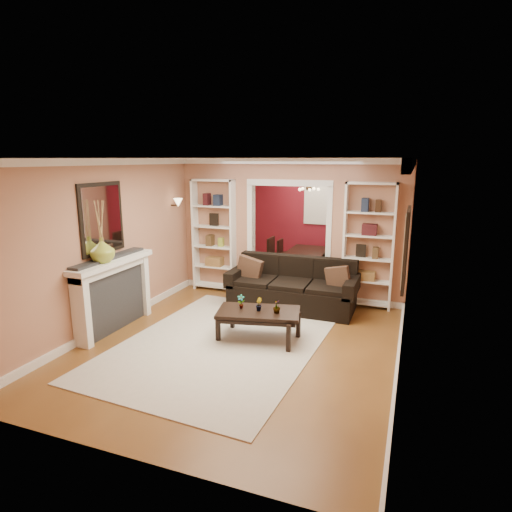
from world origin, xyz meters
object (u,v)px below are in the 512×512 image
at_px(sofa, 292,284).
at_px(coffee_table, 259,325).
at_px(dining_table, 307,263).
at_px(bookshelf_right, 368,246).
at_px(fireplace, 115,295).
at_px(bookshelf_left, 214,236).

distance_m(sofa, coffee_table, 1.55).
xyz_separation_m(sofa, dining_table, (-0.31, 2.37, -0.17)).
xyz_separation_m(bookshelf_right, fireplace, (-3.64, -2.53, -0.57)).
xyz_separation_m(sofa, coffee_table, (-0.09, -1.53, -0.22)).
relative_size(sofa, fireplace, 1.38).
bearing_deg(dining_table, bookshelf_left, 139.39).
bearing_deg(bookshelf_left, sofa, -17.48).
xyz_separation_m(bookshelf_left, fireplace, (-0.54, -2.53, -0.57)).
distance_m(sofa, bookshelf_left, 2.05).
bearing_deg(fireplace, bookshelf_left, 77.95).
distance_m(bookshelf_left, bookshelf_right, 3.10).
bearing_deg(bookshelf_left, bookshelf_right, 0.00).
bearing_deg(sofa, coffee_table, -93.50).
distance_m(sofa, fireplace, 3.08).
distance_m(bookshelf_right, dining_table, 2.53).
bearing_deg(bookshelf_left, coffee_table, -50.41).
height_order(coffee_table, dining_table, dining_table).
xyz_separation_m(coffee_table, bookshelf_left, (-1.75, 2.11, 0.92)).
bearing_deg(sofa, bookshelf_right, 24.74).
bearing_deg(coffee_table, dining_table, 80.62).
distance_m(coffee_table, bookshelf_left, 2.89).
bearing_deg(fireplace, bookshelf_right, 34.80).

